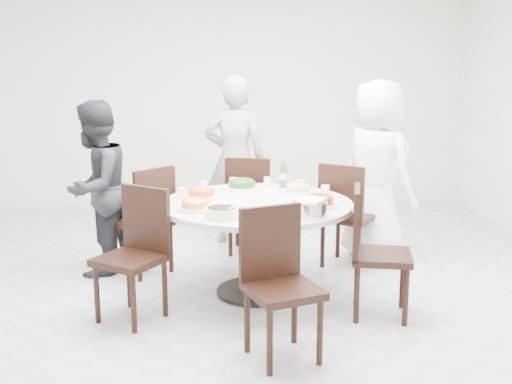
{
  "coord_description": "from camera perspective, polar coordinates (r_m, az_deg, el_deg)",
  "views": [
    {
      "loc": [
        -0.29,
        -4.98,
        1.88
      ],
      "look_at": [
        0.13,
        -0.08,
        0.82
      ],
      "focal_mm": 45.0,
      "sensor_mm": 36.0,
      "label": 1
    }
  ],
  "objects": [
    {
      "name": "chair_se",
      "position": [
        4.73,
        11.12,
        -5.35
      ],
      "size": [
        0.51,
        0.51,
        0.95
      ],
      "primitive_type": "cube",
      "rotation": [
        0.0,
        0.0,
        7.61
      ],
      "color": "black",
      "rests_on": "floor"
    },
    {
      "name": "diner_middle",
      "position": [
        6.39,
        -1.87,
        2.83
      ],
      "size": [
        0.69,
        0.52,
        1.69
      ],
      "primitive_type": "imported",
      "rotation": [
        0.0,
        0.0,
        2.93
      ],
      "color": "black",
      "rests_on": "floor"
    },
    {
      "name": "chair_n",
      "position": [
        6.13,
        -0.43,
        -1.08
      ],
      "size": [
        0.51,
        0.51,
        0.95
      ],
      "primitive_type": "cube",
      "rotation": [
        0.0,
        0.0,
        2.89
      ],
      "color": "black",
      "rests_on": "floor"
    },
    {
      "name": "dining_table",
      "position": [
        5.1,
        0.05,
        -5.01
      ],
      "size": [
        1.5,
        1.5,
        0.75
      ],
      "primitive_type": "cylinder",
      "color": "silver",
      "rests_on": "floor"
    },
    {
      "name": "chair_s",
      "position": [
        4.0,
        2.42,
        -8.42
      ],
      "size": [
        0.53,
        0.53,
        0.95
      ],
      "primitive_type": "cube",
      "rotation": [
        0.0,
        0.0,
        6.62
      ],
      "color": "black",
      "rests_on": "floor"
    },
    {
      "name": "chair_nw",
      "position": [
        5.65,
        -10.09,
        -2.44
      ],
      "size": [
        0.59,
        0.59,
        0.95
      ],
      "primitive_type": "cube",
      "rotation": [
        0.0,
        0.0,
        3.88
      ],
      "color": "black",
      "rests_on": "floor"
    },
    {
      "name": "dish_redbrown",
      "position": [
        4.87,
        5.58,
        -0.88
      ],
      "size": [
        0.29,
        0.29,
        0.07
      ],
      "primitive_type": "cylinder",
      "color": "white",
      "rests_on": "dining_table"
    },
    {
      "name": "chair_sw",
      "position": [
        4.66,
        -11.16,
        -5.65
      ],
      "size": [
        0.59,
        0.59,
        0.95
      ],
      "primitive_type": "cube",
      "rotation": [
        0.0,
        0.0,
        5.66
      ],
      "color": "black",
      "rests_on": "floor"
    },
    {
      "name": "dish_greens",
      "position": [
        5.47,
        -1.27,
        0.63
      ],
      "size": [
        0.3,
        0.3,
        0.08
      ],
      "primitive_type": "cylinder",
      "color": "white",
      "rests_on": "dining_table"
    },
    {
      "name": "dish_pale",
      "position": [
        5.3,
        3.81,
        0.21
      ],
      "size": [
        0.25,
        0.25,
        0.07
      ],
      "primitive_type": "cylinder",
      "color": "white",
      "rests_on": "dining_table"
    },
    {
      "name": "chair_ne",
      "position": [
        5.8,
        8.23,
        -1.98
      ],
      "size": [
        0.59,
        0.59,
        0.95
      ],
      "primitive_type": "cube",
      "rotation": [
        0.0,
        0.0,
        2.52
      ],
      "color": "black",
      "rests_on": "floor"
    },
    {
      "name": "soup_bowl",
      "position": [
        4.53,
        -3.03,
        -1.83
      ],
      "size": [
        0.24,
        0.24,
        0.07
      ],
      "primitive_type": "cylinder",
      "color": "white",
      "rests_on": "dining_table"
    },
    {
      "name": "tea_cups",
      "position": [
        5.58,
        -0.4,
        0.9
      ],
      "size": [
        0.07,
        0.07,
        0.08
      ],
      "primitive_type": "cylinder",
      "color": "white",
      "rests_on": "dining_table"
    },
    {
      "name": "rice_bowl",
      "position": [
        4.57,
        4.8,
        -1.49
      ],
      "size": [
        0.25,
        0.25,
        0.11
      ],
      "primitive_type": "cylinder",
      "color": "silver",
      "rests_on": "dining_table"
    },
    {
      "name": "dish_tofu",
      "position": [
        4.76,
        -5.43,
        -1.22
      ],
      "size": [
        0.26,
        0.26,
        0.07
      ],
      "primitive_type": "cylinder",
      "color": "white",
      "rests_on": "dining_table"
    },
    {
      "name": "diner_left",
      "position": [
        5.68,
        -14.05,
        0.34
      ],
      "size": [
        0.8,
        0.89,
        1.5
      ],
      "primitive_type": "imported",
      "rotation": [
        0.0,
        0.0,
        4.34
      ],
      "color": "black",
      "rests_on": "floor"
    },
    {
      "name": "dish_orange",
      "position": [
        5.14,
        -4.86,
        -0.16
      ],
      "size": [
        0.27,
        0.27,
        0.07
      ],
      "primitive_type": "cylinder",
      "color": "white",
      "rests_on": "dining_table"
    },
    {
      "name": "diner_right",
      "position": [
        5.97,
        10.69,
        1.83
      ],
      "size": [
        0.87,
        0.97,
        1.66
      ],
      "primitive_type": "imported",
      "rotation": [
        0.0,
        0.0,
        2.11
      ],
      "color": "white",
      "rests_on": "floor"
    },
    {
      "name": "chopsticks",
      "position": [
        5.66,
        -0.94,
        0.7
      ],
      "size": [
        0.24,
        0.04,
        0.01
      ],
      "primitive_type": null,
      "color": "tan",
      "rests_on": "dining_table"
    },
    {
      "name": "wall_front",
      "position": [
        2.06,
        3.24,
        -1.42
      ],
      "size": [
        6.0,
        0.01,
        2.8
      ],
      "primitive_type": "cube",
      "color": "silver",
      "rests_on": "ground"
    },
    {
      "name": "wall_back",
      "position": [
        8.0,
        -2.89,
        8.72
      ],
      "size": [
        6.0,
        0.01,
        2.8
      ],
      "primitive_type": "cube",
      "color": "silver",
      "rests_on": "ground"
    },
    {
      "name": "beverage_bottle",
      "position": [
        5.52,
        2.43,
        1.57
      ],
      "size": [
        0.07,
        0.07,
        0.23
      ],
      "primitive_type": "cylinder",
      "color": "#2B6829",
      "rests_on": "dining_table"
    },
    {
      "name": "floor",
      "position": [
        5.33,
        -1.53,
        -8.49
      ],
      "size": [
        6.0,
        6.0,
        0.01
      ],
      "primitive_type": "cube",
      "color": "#AEAEB3",
      "rests_on": "ground"
    }
  ]
}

